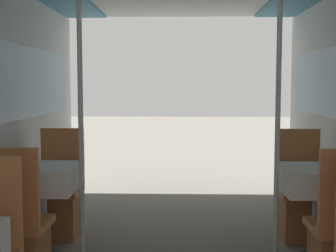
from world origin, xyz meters
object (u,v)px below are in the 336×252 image
object	(u,v)px
dining_table_right_1	(319,183)
support_pole_right_1	(278,119)
dining_table_left_1	(41,181)
chair_right_far_1	(300,206)
chair_left_near_1	(18,244)
chair_left_far_1	(59,204)
support_pole_left_1	(81,119)

from	to	relation	value
dining_table_right_1	support_pole_right_1	size ratio (longest dim) A/B	0.33
support_pole_right_1	dining_table_right_1	bearing A→B (deg)	0.00
dining_table_right_1	dining_table_left_1	bearing A→B (deg)	180.00
chair_right_far_1	support_pole_right_1	distance (m)	1.05
chair_left_near_1	dining_table_right_1	world-z (taller)	chair_left_near_1
chair_left_far_1	support_pole_left_1	bearing A→B (deg)	121.52
dining_table_left_1	dining_table_right_1	xyz separation A→B (m)	(2.22, 0.00, 0.00)
chair_left_near_1	chair_left_far_1	distance (m)	1.08
support_pole_left_1	support_pole_right_1	distance (m)	1.55
dining_table_left_1	dining_table_right_1	size ratio (longest dim) A/B	1.00
chair_left_far_1	dining_table_left_1	bearing A→B (deg)	90.00
dining_table_left_1	support_pole_right_1	distance (m)	1.95
dining_table_left_1	chair_right_far_1	size ratio (longest dim) A/B	0.76
support_pole_right_1	chair_left_near_1	bearing A→B (deg)	-163.98
dining_table_right_1	chair_right_far_1	distance (m)	0.63
chair_left_near_1	chair_right_far_1	size ratio (longest dim) A/B	1.00
dining_table_right_1	chair_right_far_1	xyz separation A→B (m)	(0.00, 0.54, -0.33)
chair_left_far_1	dining_table_right_1	xyz separation A→B (m)	(2.22, -0.54, 0.33)
chair_left_near_1	chair_right_far_1	distance (m)	2.47
chair_left_near_1	support_pole_left_1	xyz separation A→B (m)	(0.33, 0.54, 0.83)
support_pole_left_1	support_pole_right_1	bearing A→B (deg)	0.00
chair_left_far_1	chair_right_far_1	distance (m)	2.22
chair_left_near_1	support_pole_right_1	xyz separation A→B (m)	(1.89, 0.54, 0.83)
chair_left_near_1	chair_left_far_1	bearing A→B (deg)	90.00
support_pole_left_1	support_pole_right_1	size ratio (longest dim) A/B	1.00
dining_table_right_1	support_pole_right_1	xyz separation A→B (m)	(-0.33, 0.00, 0.51)
dining_table_left_1	chair_right_far_1	world-z (taller)	chair_right_far_1
chair_right_far_1	support_pole_right_1	xyz separation A→B (m)	(-0.33, -0.54, 0.83)
chair_left_far_1	chair_right_far_1	xyz separation A→B (m)	(2.22, 0.00, 0.00)
chair_left_near_1	chair_left_far_1	xyz separation A→B (m)	(0.00, 1.08, 0.00)
chair_left_far_1	chair_left_near_1	bearing A→B (deg)	90.00
support_pole_left_1	support_pole_right_1	xyz separation A→B (m)	(1.55, 0.00, 0.00)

